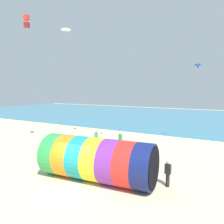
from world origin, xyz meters
TOP-DOWN VIEW (x-y plane):
  - ground_plane at (0.00, 0.00)m, footprint 120.00×120.00m
  - sea at (0.00, 37.42)m, footprint 120.00×40.00m
  - giant_inflatable_tube at (1.06, 1.46)m, footprint 7.80×3.53m
  - kite_handler at (5.33, 2.84)m, footprint 0.39×0.27m
  - kite_red_box at (-9.38, 4.91)m, footprint 0.57×0.57m
  - kite_white_parafoil at (-8.82, 9.91)m, footprint 1.21×1.20m
  - kite_blue_parafoil at (5.03, 14.85)m, footprint 1.00×0.82m
  - bystander_near_water at (-4.05, 8.96)m, footprint 0.41×0.41m
  - bystander_mid_beach at (-1.32, 9.30)m, footprint 0.41×0.32m

SIDE VIEW (x-z plane):
  - ground_plane at x=0.00m, z-range 0.00..0.00m
  - sea at x=0.00m, z-range 0.00..0.10m
  - bystander_near_water at x=-4.05m, z-range 0.01..1.59m
  - bystander_mid_beach at x=-1.32m, z-range 0.01..1.67m
  - kite_handler at x=5.33m, z-range 0.02..1.68m
  - giant_inflatable_tube at x=1.06m, z-range 0.00..2.83m
  - kite_blue_parafoil at x=5.03m, z-range 8.32..8.82m
  - kite_red_box at x=-9.38m, z-range 11.95..13.20m
  - kite_white_parafoil at x=-8.82m, z-range 12.52..13.17m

